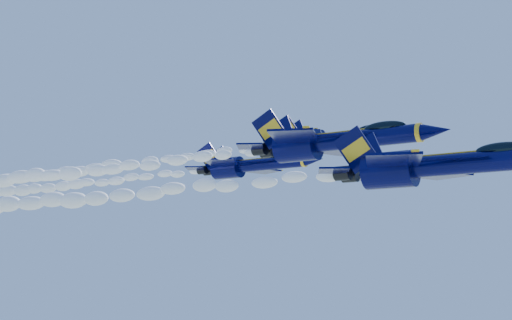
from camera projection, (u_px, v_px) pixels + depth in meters
The scene contains 8 objects.
jet_lead at pixel (437, 165), 47.00m from camera, with size 16.39×13.44×6.09m.
smoke_trail_jet_lead at pixel (105, 196), 62.51m from camera, with size 45.55×1.83×1.64m, color white.
jet_second at pixel (334, 141), 60.72m from camera, with size 17.72×14.54×6.59m.
smoke_trail_jet_second at pixel (79, 172), 76.52m from camera, with size 45.55×1.97×1.78m, color white.
jet_third at pixel (336, 139), 71.82m from camera, with size 15.49×12.71×5.76m.
smoke_trail_jet_third at pixel (118, 166), 87.13m from camera, with size 45.55×1.73×1.55m, color white.
jet_fourth at pixel (251, 165), 89.65m from camera, with size 17.80×14.60×6.61m.
smoke_trail_jet_fourth at pixel (78, 184), 105.47m from camera, with size 45.55×1.98×1.78m, color white.
Camera 1 is at (31.01, -59.96, 142.13)m, focal length 50.00 mm.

